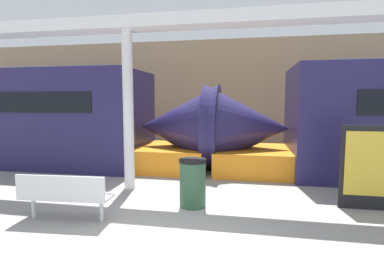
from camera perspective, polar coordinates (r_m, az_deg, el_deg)
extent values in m
plane|color=gray|center=(4.78, -8.35, -20.43)|extent=(60.00, 60.00, 0.00)
cube|color=#9E8460|center=(14.36, 5.04, 7.33)|extent=(56.00, 0.20, 5.00)
cone|color=#231E4C|center=(9.20, 10.29, 0.77)|extent=(2.53, 2.63, 2.63)
cube|color=orange|center=(9.34, 11.66, -5.19)|extent=(2.28, 2.46, 0.70)
cone|color=#231E4C|center=(9.45, -2.45, 0.98)|extent=(2.53, 2.63, 2.63)
cube|color=orange|center=(9.63, -3.82, -4.74)|extent=(2.28, 2.46, 0.70)
cube|color=silver|center=(5.90, -22.78, -11.30)|extent=(1.64, 0.54, 0.04)
cube|color=silver|center=(5.68, -23.89, -9.65)|extent=(1.62, 0.14, 0.41)
cylinder|color=silver|center=(6.30, -27.94, -12.52)|extent=(0.07, 0.07, 0.40)
cylinder|color=silver|center=(5.69, -16.86, -14.07)|extent=(0.07, 0.07, 0.40)
cylinder|color=#2D5138|center=(6.11, 0.13, -9.92)|extent=(0.52, 0.52, 0.91)
cylinder|color=black|center=(6.00, 0.13, -5.47)|extent=(0.55, 0.55, 0.06)
cube|color=black|center=(6.78, 30.49, -5.89)|extent=(1.02, 0.06, 1.66)
cube|color=gold|center=(6.73, 30.63, -5.25)|extent=(0.87, 0.01, 1.26)
cylinder|color=silver|center=(7.31, -12.05, 3.87)|extent=(0.25, 0.25, 3.76)
cube|color=silver|center=(7.52, -12.39, 19.43)|extent=(28.00, 0.60, 0.28)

